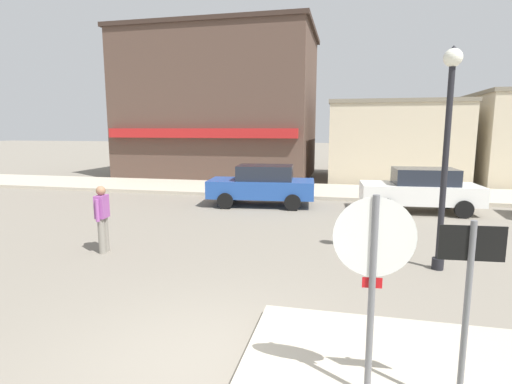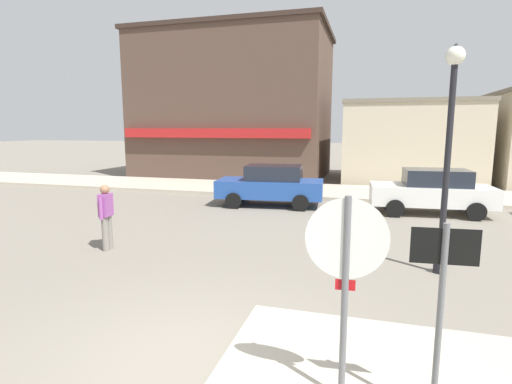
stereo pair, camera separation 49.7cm
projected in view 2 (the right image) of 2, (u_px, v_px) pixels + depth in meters
ground_plane at (181, 364)px, 5.05m from camera, size 160.00×160.00×0.00m
kerb_far at (319, 191)px, 18.46m from camera, size 80.00×4.00×0.15m
stop_sign at (346, 273)px, 3.98m from camera, size 0.82×0.09×2.30m
one_way_sign at (441, 304)px, 3.71m from camera, size 0.60×0.07×2.10m
lamp_post at (450, 128)px, 7.77m from camera, size 0.36×0.36×4.54m
parked_car_nearest at (271, 185)px, 15.29m from camera, size 4.14×2.16×1.56m
parked_car_second at (432, 191)px, 13.80m from camera, size 4.09×2.06×1.56m
pedestrian_crossing_near at (106, 215)px, 9.66m from camera, size 0.27×0.56×1.61m
building_corner_shop at (235, 106)px, 24.81m from camera, size 11.46×7.83×8.68m
building_storefront_left_near at (409, 142)px, 22.43m from camera, size 7.05×6.71×4.41m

